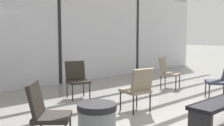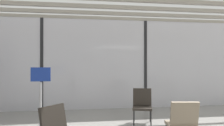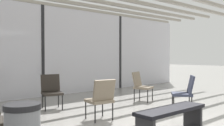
{
  "view_description": "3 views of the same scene",
  "coord_description": "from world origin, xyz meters",
  "px_view_note": "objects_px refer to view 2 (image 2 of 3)",
  "views": [
    {
      "loc": [
        -4.25,
        -1.9,
        1.51
      ],
      "look_at": [
        1.7,
        4.67,
        0.55
      ],
      "focal_mm": 42.49,
      "sensor_mm": 36.0,
      "label": 1
    },
    {
      "loc": [
        -2.27,
        -2.09,
        1.51
      ],
      "look_at": [
        -1.15,
        5.38,
        1.55
      ],
      "focal_mm": 34.47,
      "sensor_mm": 36.0,
      "label": 2
    },
    {
      "loc": [
        -3.7,
        -2.51,
        1.35
      ],
      "look_at": [
        0.39,
        2.14,
        1.18
      ],
      "focal_mm": 39.87,
      "sensor_mm": 36.0,
      "label": 3
    }
  ],
  "objects_px": {
    "lounge_chair_1": "(182,121)",
    "info_sign": "(41,101)",
    "lounge_chair_4": "(142,103)",
    "parked_airplane": "(99,58)"
  },
  "relations": [
    {
      "from": "info_sign",
      "to": "lounge_chair_4",
      "type": "bearing_deg",
      "value": 6.88
    },
    {
      "from": "parked_airplane",
      "to": "info_sign",
      "type": "bearing_deg",
      "value": -104.32
    },
    {
      "from": "parked_airplane",
      "to": "info_sign",
      "type": "distance_m",
      "value": 8.22
    },
    {
      "from": "parked_airplane",
      "to": "lounge_chair_1",
      "type": "xyz_separation_m",
      "value": [
        0.69,
        -9.36,
        -1.4
      ]
    },
    {
      "from": "lounge_chair_1",
      "to": "info_sign",
      "type": "distance_m",
      "value": 3.08
    },
    {
      "from": "parked_airplane",
      "to": "info_sign",
      "type": "height_order",
      "value": "parked_airplane"
    },
    {
      "from": "lounge_chair_4",
      "to": "info_sign",
      "type": "bearing_deg",
      "value": -157.23
    },
    {
      "from": "lounge_chair_1",
      "to": "info_sign",
      "type": "bearing_deg",
      "value": -19.95
    },
    {
      "from": "parked_airplane",
      "to": "lounge_chair_4",
      "type": "bearing_deg",
      "value": -86.41
    },
    {
      "from": "lounge_chair_4",
      "to": "info_sign",
      "type": "xyz_separation_m",
      "value": [
        -2.49,
        -0.3,
        0.18
      ]
    }
  ]
}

